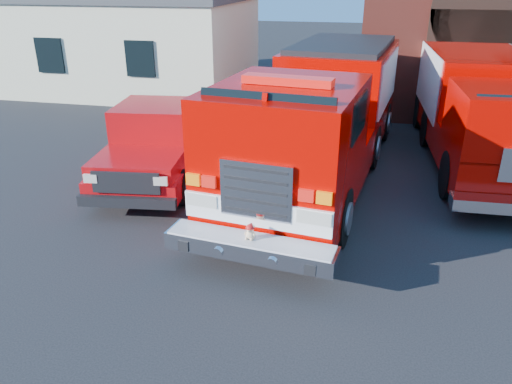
% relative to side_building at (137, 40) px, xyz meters
% --- Properties ---
extents(ground, '(100.00, 100.00, 0.00)m').
position_rel_side_building_xyz_m(ground, '(9.00, -13.00, -2.20)').
color(ground, black).
rests_on(ground, ground).
extents(parking_stripe_far, '(0.12, 3.00, 0.01)m').
position_rel_side_building_xyz_m(parking_stripe_far, '(15.50, -6.00, -2.20)').
color(parking_stripe_far, '#E2BA0B').
rests_on(parking_stripe_far, ground).
extents(side_building, '(10.20, 8.20, 4.35)m').
position_rel_side_building_xyz_m(side_building, '(0.00, 0.00, 0.00)').
color(side_building, beige).
rests_on(side_building, ground).
extents(fire_engine, '(4.22, 10.92, 3.28)m').
position_rel_side_building_xyz_m(fire_engine, '(9.76, -9.84, -0.51)').
color(fire_engine, black).
rests_on(fire_engine, ground).
extents(pickup_truck, '(2.95, 6.36, 2.01)m').
position_rel_side_building_xyz_m(pickup_truck, '(5.56, -10.55, -1.25)').
color(pickup_truck, black).
rests_on(pickup_truck, ground).
extents(secondary_truck, '(3.19, 9.22, 2.96)m').
position_rel_side_building_xyz_m(secondary_truck, '(14.11, -7.46, -0.59)').
color(secondary_truck, black).
rests_on(secondary_truck, ground).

